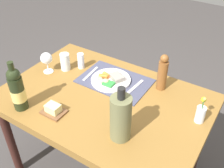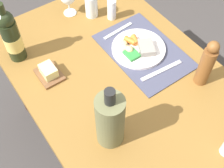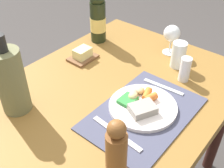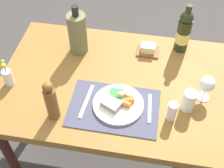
{
  "view_description": "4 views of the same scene",
  "coord_description": "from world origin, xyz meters",
  "px_view_note": "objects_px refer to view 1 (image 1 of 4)",
  "views": [
    {
      "loc": [
        -0.71,
        1.03,
        1.75
      ],
      "look_at": [
        -0.01,
        -0.07,
        0.78
      ],
      "focal_mm": 42.81,
      "sensor_mm": 36.0,
      "label": 1
    },
    {
      "loc": [
        -0.66,
        0.5,
        1.76
      ],
      "look_at": [
        -0.05,
        0.07,
        0.74
      ],
      "focal_mm": 46.85,
      "sensor_mm": 36.0,
      "label": 2
    },
    {
      "loc": [
        -0.62,
        -0.57,
        1.44
      ],
      "look_at": [
        0.04,
        -0.02,
        0.78
      ],
      "focal_mm": 44.57,
      "sensor_mm": 36.0,
      "label": 3
    },
    {
      "loc": [
        0.18,
        -1.09,
        1.96
      ],
      "look_at": [
        0.0,
        -0.06,
        0.76
      ],
      "focal_mm": 48.89,
      "sensor_mm": 36.0,
      "label": 4
    }
  ],
  "objects_px": {
    "fork": "(133,88)",
    "flower_vase": "(201,113)",
    "pepper_mill": "(163,73)",
    "knife": "(91,74)",
    "cooler_bottle": "(121,118)",
    "salt_shaker": "(81,61)",
    "wine_glass": "(46,59)",
    "dinner_plate": "(111,79)",
    "water_tumbler": "(65,63)",
    "wine_bottle": "(17,89)",
    "dining_table": "(104,107)",
    "butter_dish": "(53,110)"
  },
  "relations": [
    {
      "from": "fork",
      "to": "flower_vase",
      "type": "bearing_deg",
      "value": 178.01
    },
    {
      "from": "pepper_mill",
      "to": "flower_vase",
      "type": "distance_m",
      "value": 0.34
    },
    {
      "from": "knife",
      "to": "cooler_bottle",
      "type": "height_order",
      "value": "cooler_bottle"
    },
    {
      "from": "salt_shaker",
      "to": "wine_glass",
      "type": "height_order",
      "value": "wine_glass"
    },
    {
      "from": "dinner_plate",
      "to": "water_tumbler",
      "type": "xyz_separation_m",
      "value": [
        0.35,
        0.04,
        0.03
      ]
    },
    {
      "from": "salt_shaker",
      "to": "water_tumbler",
      "type": "xyz_separation_m",
      "value": [
        0.08,
        0.07,
        -0.0
      ]
    },
    {
      "from": "salt_shaker",
      "to": "wine_bottle",
      "type": "xyz_separation_m",
      "value": [
        0.03,
        0.52,
        0.08
      ]
    },
    {
      "from": "fork",
      "to": "salt_shaker",
      "type": "bearing_deg",
      "value": 1.63
    },
    {
      "from": "wine_bottle",
      "to": "fork",
      "type": "bearing_deg",
      "value": -133.13
    },
    {
      "from": "cooler_bottle",
      "to": "flower_vase",
      "type": "distance_m",
      "value": 0.45
    },
    {
      "from": "dinner_plate",
      "to": "cooler_bottle",
      "type": "bearing_deg",
      "value": 128.71
    },
    {
      "from": "dinner_plate",
      "to": "pepper_mill",
      "type": "relative_size",
      "value": 1.07
    },
    {
      "from": "dining_table",
      "to": "fork",
      "type": "height_order",
      "value": "fork"
    },
    {
      "from": "butter_dish",
      "to": "flower_vase",
      "type": "bearing_deg",
      "value": -152.14
    },
    {
      "from": "pepper_mill",
      "to": "dinner_plate",
      "type": "bearing_deg",
      "value": 21.02
    },
    {
      "from": "salt_shaker",
      "to": "butter_dish",
      "type": "bearing_deg",
      "value": 108.97
    },
    {
      "from": "butter_dish",
      "to": "flower_vase",
      "type": "distance_m",
      "value": 0.81
    },
    {
      "from": "dining_table",
      "to": "pepper_mill",
      "type": "bearing_deg",
      "value": -132.34
    },
    {
      "from": "butter_dish",
      "to": "knife",
      "type": "bearing_deg",
      "value": -83.33
    },
    {
      "from": "flower_vase",
      "to": "pepper_mill",
      "type": "bearing_deg",
      "value": -28.38
    },
    {
      "from": "wine_bottle",
      "to": "pepper_mill",
      "type": "distance_m",
      "value": 0.85
    },
    {
      "from": "dinner_plate",
      "to": "cooler_bottle",
      "type": "height_order",
      "value": "cooler_bottle"
    },
    {
      "from": "knife",
      "to": "wine_bottle",
      "type": "bearing_deg",
      "value": 69.54
    },
    {
      "from": "fork",
      "to": "water_tumbler",
      "type": "xyz_separation_m",
      "value": [
        0.51,
        0.05,
        0.04
      ]
    },
    {
      "from": "dinner_plate",
      "to": "wine_glass",
      "type": "relative_size",
      "value": 1.77
    },
    {
      "from": "wine_glass",
      "to": "wine_bottle",
      "type": "bearing_deg",
      "value": 109.74
    },
    {
      "from": "salt_shaker",
      "to": "butter_dish",
      "type": "distance_m",
      "value": 0.48
    },
    {
      "from": "flower_vase",
      "to": "salt_shaker",
      "type": "bearing_deg",
      "value": -5.12
    },
    {
      "from": "pepper_mill",
      "to": "cooler_bottle",
      "type": "bearing_deg",
      "value": 89.25
    },
    {
      "from": "dining_table",
      "to": "dinner_plate",
      "type": "xyz_separation_m",
      "value": [
        0.05,
        -0.16,
        0.09
      ]
    },
    {
      "from": "water_tumbler",
      "to": "cooler_bottle",
      "type": "relative_size",
      "value": 0.39
    },
    {
      "from": "dining_table",
      "to": "cooler_bottle",
      "type": "distance_m",
      "value": 0.38
    },
    {
      "from": "pepper_mill",
      "to": "fork",
      "type": "bearing_deg",
      "value": 38.07
    },
    {
      "from": "dinner_plate",
      "to": "pepper_mill",
      "type": "xyz_separation_m",
      "value": [
        -0.3,
        -0.12,
        0.1
      ]
    },
    {
      "from": "dinner_plate",
      "to": "fork",
      "type": "distance_m",
      "value": 0.16
    },
    {
      "from": "dinner_plate",
      "to": "wine_glass",
      "type": "height_order",
      "value": "wine_glass"
    },
    {
      "from": "fork",
      "to": "dinner_plate",
      "type": "bearing_deg",
      "value": 7.71
    },
    {
      "from": "pepper_mill",
      "to": "water_tumbler",
      "type": "bearing_deg",
      "value": 13.7
    },
    {
      "from": "wine_glass",
      "to": "knife",
      "type": "bearing_deg",
      "value": -154.62
    },
    {
      "from": "fork",
      "to": "salt_shaker",
      "type": "relative_size",
      "value": 1.98
    },
    {
      "from": "salt_shaker",
      "to": "water_tumbler",
      "type": "bearing_deg",
      "value": 43.61
    },
    {
      "from": "water_tumbler",
      "to": "flower_vase",
      "type": "relative_size",
      "value": 0.71
    },
    {
      "from": "dining_table",
      "to": "water_tumbler",
      "type": "xyz_separation_m",
      "value": [
        0.4,
        -0.12,
        0.13
      ]
    },
    {
      "from": "wine_bottle",
      "to": "dinner_plate",
      "type": "bearing_deg",
      "value": -121.58
    },
    {
      "from": "fork",
      "to": "knife",
      "type": "relative_size",
      "value": 1.23
    },
    {
      "from": "salt_shaker",
      "to": "butter_dish",
      "type": "relative_size",
      "value": 0.85
    },
    {
      "from": "dinner_plate",
      "to": "butter_dish",
      "type": "relative_size",
      "value": 1.99
    },
    {
      "from": "dinner_plate",
      "to": "butter_dish",
      "type": "distance_m",
      "value": 0.44
    },
    {
      "from": "knife",
      "to": "water_tumbler",
      "type": "distance_m",
      "value": 0.19
    },
    {
      "from": "pepper_mill",
      "to": "wine_bottle",
      "type": "bearing_deg",
      "value": 45.07
    }
  ]
}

